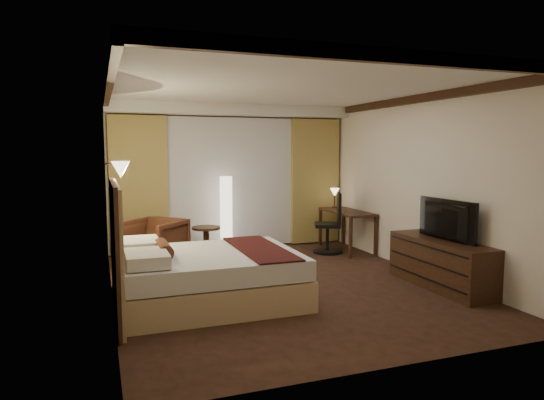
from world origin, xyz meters
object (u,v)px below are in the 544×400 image
object	(u,v)px
floor_lamp	(226,214)
office_chair	(328,223)
bed	(210,277)
armchair	(154,240)
desk	(347,231)
dresser	(441,263)
side_table	(206,242)
television	(441,217)

from	to	relation	value
floor_lamp	office_chair	bearing A→B (deg)	-21.15
bed	office_chair	size ratio (longest dim) A/B	1.95
floor_lamp	armchair	bearing A→B (deg)	-153.93
desk	dresser	xyz separation A→B (m)	(0.05, -2.58, -0.04)
armchair	desk	world-z (taller)	armchair
side_table	desk	bearing A→B (deg)	-6.54
floor_lamp	dresser	size ratio (longest dim) A/B	0.83
armchair	floor_lamp	distance (m)	1.54
floor_lamp	dresser	bearing A→B (deg)	-55.51
bed	desk	bearing A→B (deg)	34.94
floor_lamp	television	bearing A→B (deg)	-55.88
side_table	dresser	bearing A→B (deg)	-47.46
bed	television	xyz separation A→B (m)	(3.08, -0.44, 0.65)
floor_lamp	dresser	xyz separation A→B (m)	(2.19, -3.19, -0.37)
bed	television	bearing A→B (deg)	-8.10
floor_lamp	office_chair	xyz separation A→B (m)	(1.72, -0.67, -0.15)
armchair	floor_lamp	xyz separation A→B (m)	(1.36, 0.67, 0.28)
side_table	floor_lamp	bearing A→B (deg)	35.80
television	side_table	bearing A→B (deg)	40.41
bed	side_table	xyz separation A→B (m)	(0.47, 2.43, -0.04)
dresser	desk	bearing A→B (deg)	91.11
side_table	television	bearing A→B (deg)	-47.79
armchair	dresser	xyz separation A→B (m)	(3.56, -2.53, -0.10)
desk	dresser	distance (m)	2.58
side_table	desk	distance (m)	2.61
desk	office_chair	xyz separation A→B (m)	(-0.42, -0.05, 0.18)
floor_lamp	dresser	world-z (taller)	floor_lamp
side_table	armchair	bearing A→B (deg)	-159.31
armchair	television	world-z (taller)	television
bed	television	size ratio (longest dim) A/B	2.03
floor_lamp	television	xyz separation A→B (m)	(2.16, -3.19, 0.26)
armchair	side_table	distance (m)	1.00
side_table	dresser	size ratio (longest dim) A/B	0.32
armchair	desk	size ratio (longest dim) A/B	0.65
office_chair	bed	bearing A→B (deg)	-118.70
office_chair	television	xyz separation A→B (m)	(0.44, -2.53, 0.41)
office_chair	side_table	bearing A→B (deg)	-166.15
office_chair	desk	bearing A→B (deg)	29.71
armchair	dresser	world-z (taller)	armchair
desk	office_chair	size ratio (longest dim) A/B	1.18
floor_lamp	dresser	distance (m)	3.89
side_table	desk	xyz separation A→B (m)	(2.59, -0.30, 0.10)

